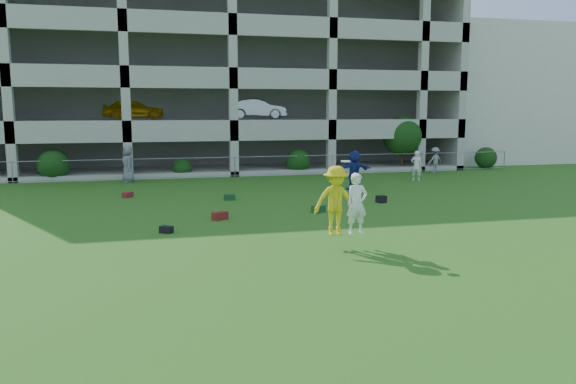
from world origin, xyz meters
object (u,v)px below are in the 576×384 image
object	(u,v)px
bystander_e	(416,166)
crate_d	(381,199)
bystander_f	(435,160)
frisbee_contest	(340,201)
parking_garage	(216,80)
stucco_building	(494,96)
bystander_d	(354,170)
bystander_c	(128,164)

from	to	relation	value
bystander_e	crate_d	bearing A→B (deg)	88.17
bystander_f	crate_d	bearing A→B (deg)	38.43
crate_d	bystander_f	bearing A→B (deg)	51.38
bystander_f	frisbee_contest	world-z (taller)	frisbee_contest
frisbee_contest	parking_garage	size ratio (longest dim) A/B	0.07
bystander_e	crate_d	xyz separation A→B (m)	(-4.82, -6.38, -0.69)
parking_garage	stucco_building	bearing A→B (deg)	0.75
bystander_e	frisbee_contest	xyz separation A→B (m)	(-9.13, -13.43, 0.51)
bystander_d	bystander_f	distance (m)	9.39
bystander_f	parking_garage	world-z (taller)	parking_garage
frisbee_contest	crate_d	bearing A→B (deg)	58.55
stucco_building	bystander_d	distance (m)	24.29
bystander_e	parking_garage	bearing A→B (deg)	-18.78
stucco_building	parking_garage	world-z (taller)	parking_garage
bystander_c	bystander_e	xyz separation A→B (m)	(15.43, -3.21, -0.16)
bystander_c	stucco_building	bearing A→B (deg)	95.21
bystander_c	crate_d	distance (m)	14.33
bystander_f	frisbee_contest	bearing A→B (deg)	41.30
crate_d	frisbee_contest	bearing A→B (deg)	-121.45
stucco_building	bystander_c	xyz separation A→B (m)	(-28.98, -10.12, -4.01)
bystander_f	parking_garage	xyz separation A→B (m)	(-12.39, 9.70, 5.22)
bystander_f	bystander_d	bearing A→B (deg)	24.33
bystander_d	parking_garage	distance (m)	16.93
frisbee_contest	parking_garage	xyz separation A→B (m)	(-0.33, 26.45, 4.67)
bystander_e	crate_d	size ratio (longest dim) A/B	4.78
stucco_building	crate_d	xyz separation A→B (m)	(-18.37, -19.70, -4.85)
crate_d	frisbee_contest	world-z (taller)	frisbee_contest
stucco_building	bystander_d	xyz separation A→B (m)	(-18.10, -15.69, -4.04)
stucco_building	bystander_e	bearing A→B (deg)	-135.49
crate_d	parking_garage	distance (m)	20.79
bystander_d	bystander_f	xyz separation A→B (m)	(7.47, 5.69, -0.16)
bystander_c	bystander_e	bearing A→B (deg)	64.22
bystander_d	bystander_f	world-z (taller)	bystander_d
bystander_d	bystander_e	xyz separation A→B (m)	(4.54, 2.37, -0.12)
bystander_e	bystander_f	xyz separation A→B (m)	(2.93, 3.32, -0.04)
bystander_d	crate_d	world-z (taller)	bystander_d
bystander_d	parking_garage	world-z (taller)	parking_garage
parking_garage	crate_d	bearing A→B (deg)	-76.55
stucco_building	bystander_c	size ratio (longest dim) A/B	8.06
frisbee_contest	stucco_building	bearing A→B (deg)	49.71
bystander_f	crate_d	distance (m)	12.43
stucco_building	bystander_d	bearing A→B (deg)	-139.07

